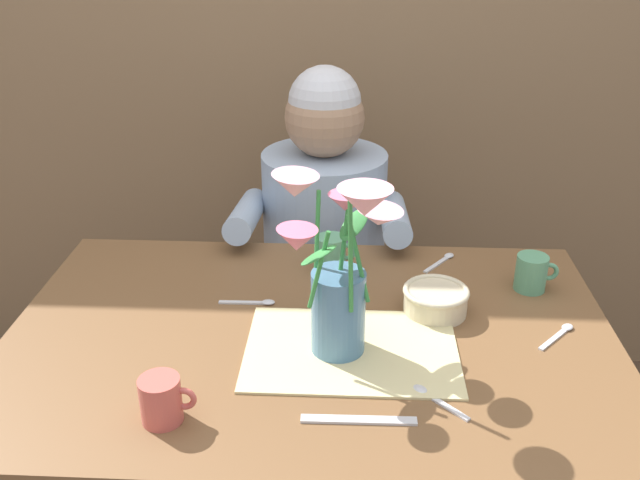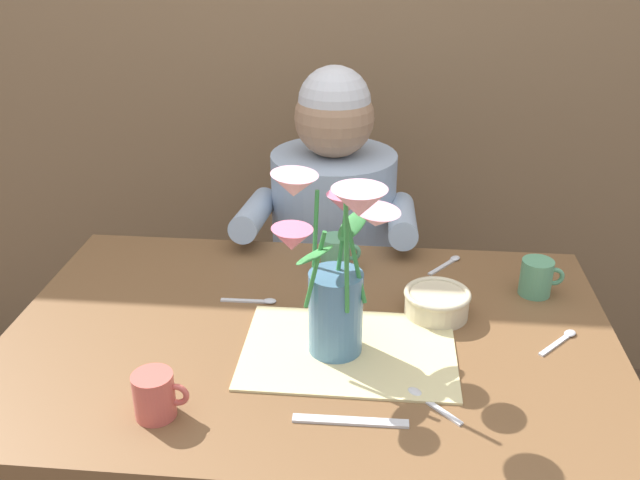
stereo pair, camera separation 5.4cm
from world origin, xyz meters
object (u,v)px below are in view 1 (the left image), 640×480
seated_person (322,267)px  tea_cup (332,253)px  flower_vase (337,268)px  ceramic_mug (162,400)px  ceramic_bowl (435,300)px  coffee_cup (532,273)px  dinner_knife (359,420)px

seated_person → tea_cup: size_ratio=12.20×
flower_vase → ceramic_mug: flower_vase is taller
ceramic_bowl → coffee_cup: size_ratio=1.46×
seated_person → ceramic_mug: (-0.22, -0.88, 0.22)m
tea_cup → seated_person: bearing=96.2°
flower_vase → tea_cup: (-0.02, 0.34, -0.14)m
ceramic_bowl → ceramic_mug: ceramic_mug is taller
flower_vase → coffee_cup: (0.42, 0.26, -0.14)m
flower_vase → ceramic_bowl: flower_vase is taller
seated_person → dinner_knife: (0.10, -0.87, 0.18)m
flower_vase → ceramic_mug: (-0.28, -0.20, -0.14)m
flower_vase → dinner_knife: size_ratio=1.93×
seated_person → ceramic_mug: seated_person is taller
ceramic_bowl → tea_cup: bearing=140.2°
ceramic_mug → flower_vase: bearing=36.3°
ceramic_bowl → flower_vase: bearing=-142.0°
dinner_knife → ceramic_mug: (-0.32, -0.01, 0.04)m
tea_cup → ceramic_bowl: bearing=-39.8°
seated_person → tea_cup: (0.04, -0.34, 0.22)m
flower_vase → coffee_cup: 0.51m
flower_vase → tea_cup: size_ratio=3.95×
ceramic_bowl → dinner_knife: size_ratio=0.72×
tea_cup → coffee_cup: size_ratio=1.00×
ceramic_bowl → ceramic_mug: (-0.47, -0.36, 0.01)m
seated_person → ceramic_mug: size_ratio=12.20×
ceramic_bowl → seated_person: bearing=116.0°
ceramic_bowl → coffee_cup: (0.22, 0.11, 0.01)m
tea_cup → ceramic_mug: bearing=-115.3°
dinner_knife → ceramic_mug: 0.32m
seated_person → coffee_cup: (0.47, -0.42, 0.22)m
dinner_knife → coffee_cup: 0.59m
coffee_cup → ceramic_bowl: bearing=-153.7°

